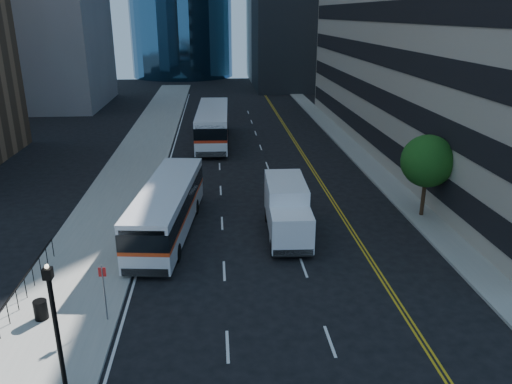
{
  "coord_description": "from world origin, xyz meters",
  "views": [
    {
      "loc": [
        -3.71,
        -20.06,
        12.07
      ],
      "look_at": [
        -1.61,
        5.68,
        2.8
      ],
      "focal_mm": 35.0,
      "sensor_mm": 36.0,
      "label": 1
    }
  ],
  "objects_px": {
    "lamp_post": "(56,323)",
    "bus_front": "(168,208)",
    "street_tree": "(428,161)",
    "trash_can": "(41,310)",
    "bus_rear": "(213,124)",
    "box_truck": "(287,209)"
  },
  "relations": [
    {
      "from": "trash_can",
      "to": "bus_rear",
      "type": "bearing_deg",
      "value": 76.64
    },
    {
      "from": "bus_rear",
      "to": "bus_front",
      "type": "bearing_deg",
      "value": -95.14
    },
    {
      "from": "box_truck",
      "to": "bus_front",
      "type": "bearing_deg",
      "value": 174.89
    },
    {
      "from": "box_truck",
      "to": "trash_can",
      "type": "bearing_deg",
      "value": -143.81
    },
    {
      "from": "bus_rear",
      "to": "street_tree",
      "type": "bearing_deg",
      "value": -55.54
    },
    {
      "from": "street_tree",
      "to": "bus_front",
      "type": "relative_size",
      "value": 0.44
    },
    {
      "from": "street_tree",
      "to": "box_truck",
      "type": "height_order",
      "value": "street_tree"
    },
    {
      "from": "bus_rear",
      "to": "trash_can",
      "type": "bearing_deg",
      "value": -101.58
    },
    {
      "from": "street_tree",
      "to": "bus_rear",
      "type": "bearing_deg",
      "value": 122.69
    },
    {
      "from": "bus_front",
      "to": "trash_can",
      "type": "bearing_deg",
      "value": -111.32
    },
    {
      "from": "street_tree",
      "to": "box_truck",
      "type": "relative_size",
      "value": 0.79
    },
    {
      "from": "bus_front",
      "to": "bus_rear",
      "type": "relative_size",
      "value": 0.87
    },
    {
      "from": "trash_can",
      "to": "box_truck",
      "type": "bearing_deg",
      "value": 34.17
    },
    {
      "from": "box_truck",
      "to": "trash_can",
      "type": "relative_size",
      "value": 7.74
    },
    {
      "from": "street_tree",
      "to": "lamp_post",
      "type": "relative_size",
      "value": 1.12
    },
    {
      "from": "bus_rear",
      "to": "trash_can",
      "type": "height_order",
      "value": "bus_rear"
    },
    {
      "from": "lamp_post",
      "to": "bus_rear",
      "type": "xyz_separation_m",
      "value": [
        5.0,
        34.26,
        -0.87
      ]
    },
    {
      "from": "street_tree",
      "to": "box_truck",
      "type": "bearing_deg",
      "value": -166.92
    },
    {
      "from": "bus_front",
      "to": "box_truck",
      "type": "xyz_separation_m",
      "value": [
        6.78,
        -0.85,
        0.01
      ]
    },
    {
      "from": "lamp_post",
      "to": "bus_front",
      "type": "relative_size",
      "value": 0.39
    },
    {
      "from": "street_tree",
      "to": "trash_can",
      "type": "height_order",
      "value": "street_tree"
    },
    {
      "from": "bus_rear",
      "to": "box_truck",
      "type": "distance_m",
      "value": 22.7
    }
  ]
}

